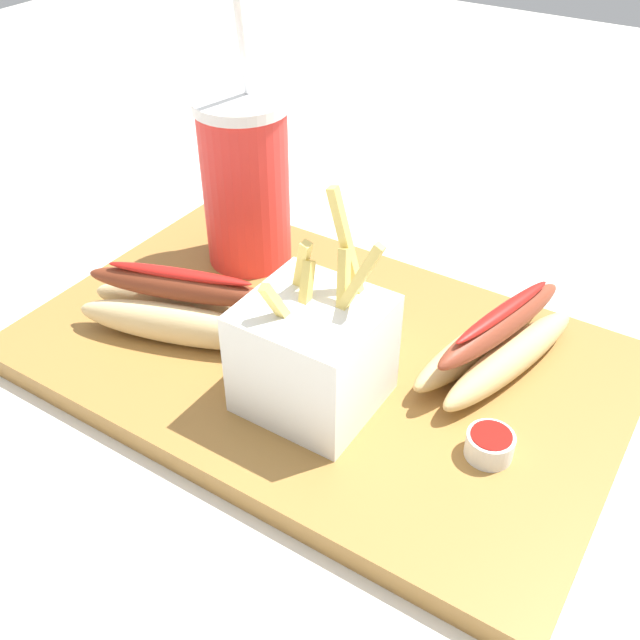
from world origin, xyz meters
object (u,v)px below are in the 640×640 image
at_px(soda_cup, 246,182).
at_px(hot_dog_1, 497,343).
at_px(ketchup_cup_1, 490,444).
at_px(ketchup_cup_2, 367,325).
at_px(fries_basket, 313,353).
at_px(hot_dog_2, 184,308).

xyz_separation_m(soda_cup, hot_dog_1, (0.27, -0.02, -0.06)).
bearing_deg(ketchup_cup_1, ketchup_cup_2, 153.35).
height_order(fries_basket, ketchup_cup_2, fries_basket).
xyz_separation_m(soda_cup, ketchup_cup_1, (0.30, -0.12, -0.07)).
bearing_deg(hot_dog_1, soda_cup, 174.73).
bearing_deg(soda_cup, ketchup_cup_2, -16.90).
distance_m(fries_basket, hot_dog_2, 0.14).
bearing_deg(hot_dog_1, hot_dog_2, -156.91).
height_order(fries_basket, hot_dog_1, fries_basket).
relative_size(soda_cup, ketchup_cup_1, 7.68).
height_order(fries_basket, hot_dog_2, fries_basket).
bearing_deg(soda_cup, fries_basket, -39.86).
distance_m(fries_basket, ketchup_cup_1, 0.14).
xyz_separation_m(hot_dog_1, ketchup_cup_1, (0.03, -0.09, -0.01)).
distance_m(hot_dog_1, ketchup_cup_1, 0.10).
distance_m(fries_basket, ketchup_cup_2, 0.09).
xyz_separation_m(soda_cup, fries_basket, (0.16, -0.14, -0.04)).
xyz_separation_m(hot_dog_1, hot_dog_2, (-0.24, -0.10, 0.00)).
xyz_separation_m(hot_dog_2, ketchup_cup_2, (0.13, 0.08, -0.01)).
bearing_deg(ketchup_cup_2, soda_cup, 163.10).
distance_m(hot_dog_2, ketchup_cup_1, 0.27).
distance_m(soda_cup, hot_dog_2, 0.14).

